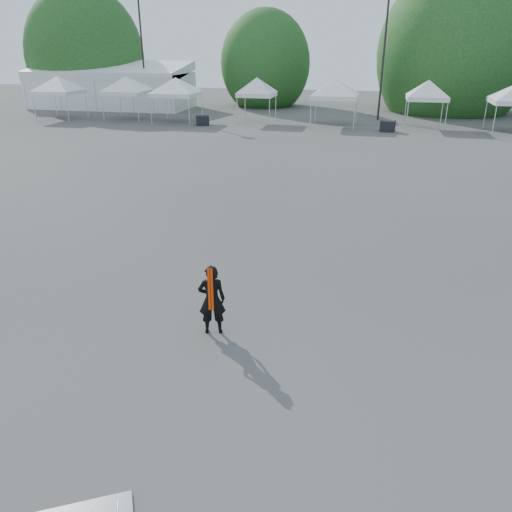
# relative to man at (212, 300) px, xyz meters

# --- Properties ---
(ground) EXTENTS (120.00, 120.00, 0.00)m
(ground) POSITION_rel_man_xyz_m (0.37, 1.97, -0.78)
(ground) COLOR #474442
(ground) RESTS_ON ground
(marquee) EXTENTS (15.00, 6.25, 4.23)m
(marquee) POSITION_rel_man_xyz_m (-21.63, 36.97, 1.19)
(marquee) COLOR white
(marquee) RESTS_ON ground
(light_pole_west) EXTENTS (0.60, 0.25, 10.30)m
(light_pole_west) POSITION_rel_man_xyz_m (-17.63, 35.97, 4.99)
(light_pole_west) COLOR black
(light_pole_west) RESTS_ON ground
(light_pole_east) EXTENTS (0.60, 0.25, 9.80)m
(light_pole_east) POSITION_rel_man_xyz_m (3.37, 33.97, 4.74)
(light_pole_east) COLOR black
(light_pole_east) RESTS_ON ground
(tree_far_w) EXTENTS (4.80, 4.80, 7.30)m
(tree_far_w) POSITION_rel_man_xyz_m (-25.63, 39.97, 3.76)
(tree_far_w) COLOR #382314
(tree_far_w) RESTS_ON ground
(tree_mid_w) EXTENTS (4.16, 4.16, 6.33)m
(tree_mid_w) POSITION_rel_man_xyz_m (-7.63, 41.97, 3.15)
(tree_mid_w) COLOR #382314
(tree_mid_w) RESTS_ON ground
(tree_mid_e) EXTENTS (5.12, 5.12, 7.79)m
(tree_mid_e) POSITION_rel_man_xyz_m (9.37, 40.97, 4.06)
(tree_mid_e) COLOR #382314
(tree_mid_e) RESTS_ON ground
(tent_a) EXTENTS (4.40, 4.40, 3.88)m
(tent_a) POSITION_rel_man_xyz_m (-21.97, 29.01, 2.28)
(tent_a) COLOR silver
(tent_a) RESTS_ON ground
(tent_b) EXTENTS (4.49, 4.49, 3.88)m
(tent_b) POSITION_rel_man_xyz_m (-16.46, 29.96, 2.28)
(tent_b) COLOR silver
(tent_b) RESTS_ON ground
(tent_c) EXTENTS (4.63, 4.63, 3.88)m
(tent_c) POSITION_rel_man_xyz_m (-12.05, 29.35, 2.28)
(tent_c) COLOR silver
(tent_c) RESTS_ON ground
(tent_d) EXTENTS (3.86, 3.86, 3.88)m
(tent_d) POSITION_rel_man_xyz_m (-5.95, 30.68, 2.28)
(tent_d) COLOR silver
(tent_d) RESTS_ON ground
(tent_e) EXTENTS (4.72, 4.72, 3.88)m
(tent_e) POSITION_rel_man_xyz_m (0.09, 30.22, 2.28)
(tent_e) COLOR silver
(tent_e) RESTS_ON ground
(tent_f) EXTENTS (4.00, 4.00, 3.88)m
(tent_f) POSITION_rel_man_xyz_m (6.66, 30.60, 2.28)
(tent_f) COLOR silver
(tent_f) RESTS_ON ground
(man) EXTENTS (0.65, 0.52, 1.55)m
(man) POSITION_rel_man_xyz_m (0.00, 0.00, 0.00)
(man) COLOR black
(man) RESTS_ON ground
(crate_west) EXTENTS (1.13, 1.03, 0.72)m
(crate_west) POSITION_rel_man_xyz_m (-9.56, 28.04, -0.42)
(crate_west) COLOR black
(crate_west) RESTS_ON ground
(crate_mid) EXTENTS (1.08, 0.91, 0.75)m
(crate_mid) POSITION_rel_man_xyz_m (4.03, 28.09, -0.40)
(crate_mid) COLOR black
(crate_mid) RESTS_ON ground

